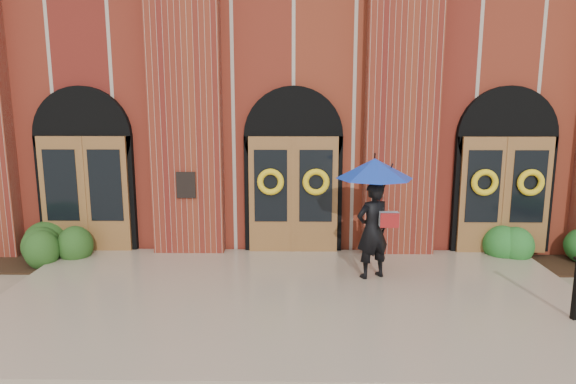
{
  "coord_description": "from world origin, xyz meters",
  "views": [
    {
      "loc": [
        0.06,
        -8.07,
        3.52
      ],
      "look_at": [
        -0.08,
        1.0,
        1.79
      ],
      "focal_mm": 32.0,
      "sensor_mm": 36.0,
      "label": 1
    }
  ],
  "objects": [
    {
      "name": "ground",
      "position": [
        0.0,
        0.0,
        0.0
      ],
      "size": [
        90.0,
        90.0,
        0.0
      ],
      "primitive_type": "plane",
      "color": "tan",
      "rests_on": "ground"
    },
    {
      "name": "landing",
      "position": [
        0.0,
        0.15,
        0.07
      ],
      "size": [
        10.0,
        5.3,
        0.15
      ],
      "primitive_type": "cube",
      "color": "gray",
      "rests_on": "ground"
    },
    {
      "name": "church_building",
      "position": [
        0.0,
        8.78,
        3.5
      ],
      "size": [
        16.2,
        12.53,
        7.0
      ],
      "color": "maroon",
      "rests_on": "ground"
    },
    {
      "name": "man_with_umbrella",
      "position": [
        1.48,
        1.1,
        1.72
      ],
      "size": [
        1.86,
        1.86,
        2.24
      ],
      "rotation": [
        0.0,
        0.0,
        3.57
      ],
      "color": "black",
      "rests_on": "landing"
    },
    {
      "name": "hedge_wall_left",
      "position": [
        -5.2,
        2.2,
        0.38
      ],
      "size": [
        2.96,
        1.18,
        0.76
      ],
      "primitive_type": "ellipsoid",
      "color": "#214416",
      "rests_on": "ground"
    },
    {
      "name": "hedge_wall_right",
      "position": [
        5.2,
        2.2,
        0.37
      ],
      "size": [
        2.86,
        1.14,
        0.73
      ],
      "primitive_type": "ellipsoid",
      "color": "#215D21",
      "rests_on": "ground"
    }
  ]
}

